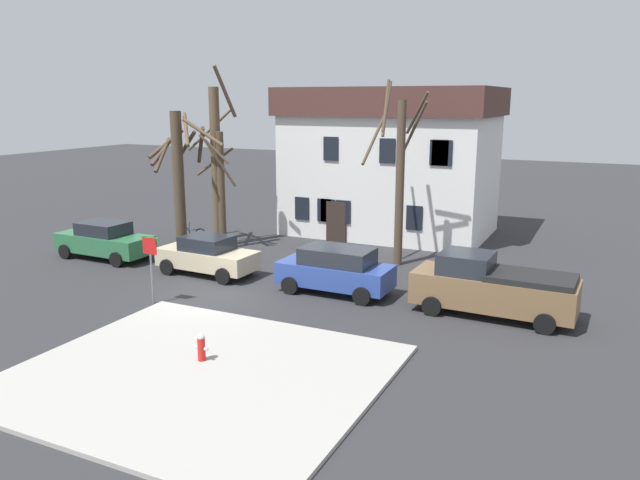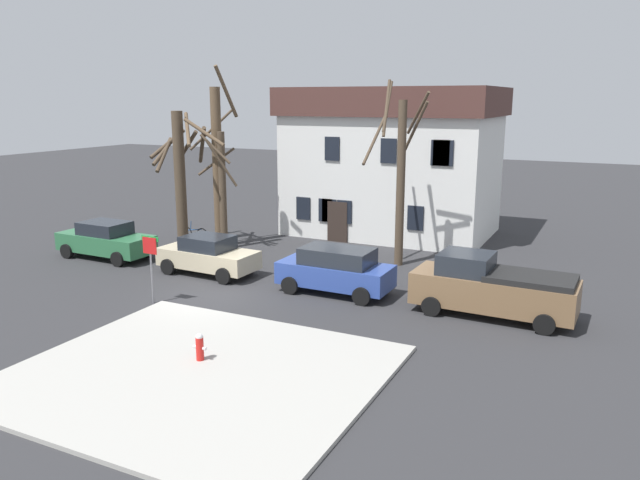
{
  "view_description": "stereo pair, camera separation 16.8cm",
  "coord_description": "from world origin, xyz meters",
  "px_view_note": "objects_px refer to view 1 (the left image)",
  "views": [
    {
      "loc": [
        13.17,
        -18.13,
        7.27
      ],
      "look_at": [
        3.41,
        2.17,
        2.08
      ],
      "focal_mm": 34.5,
      "sensor_mm": 36.0,
      "label": 1
    },
    {
      "loc": [
        13.32,
        -18.06,
        7.27
      ],
      "look_at": [
        3.41,
        2.17,
        2.08
      ],
      "focal_mm": 34.5,
      "sensor_mm": 36.0,
      "label": 2
    }
  ],
  "objects_px": {
    "building_main": "(391,160)",
    "bicycle_leaning": "(193,234)",
    "car_blue_wagon": "(336,270)",
    "tree_bare_far": "(220,184)",
    "pickup_truck_brown": "(492,287)",
    "street_sign_pole": "(150,257)",
    "car_green_sedan": "(104,240)",
    "car_beige_sedan": "(208,255)",
    "tree_bare_near": "(178,174)",
    "tree_bare_mid": "(215,163)",
    "tree_bare_end": "(399,173)",
    "fire_hydrant": "(201,347)"
  },
  "relations": [
    {
      "from": "building_main",
      "to": "tree_bare_mid",
      "type": "relative_size",
      "value": 1.26
    },
    {
      "from": "tree_bare_end",
      "to": "car_blue_wagon",
      "type": "relative_size",
      "value": 1.85
    },
    {
      "from": "tree_bare_end",
      "to": "tree_bare_far",
      "type": "bearing_deg",
      "value": -173.96
    },
    {
      "from": "building_main",
      "to": "car_beige_sedan",
      "type": "xyz_separation_m",
      "value": [
        -4.09,
        -11.42,
        -3.17
      ]
    },
    {
      "from": "car_beige_sedan",
      "to": "car_blue_wagon",
      "type": "relative_size",
      "value": 1.0
    },
    {
      "from": "tree_bare_mid",
      "to": "street_sign_pole",
      "type": "xyz_separation_m",
      "value": [
        3.02,
        -8.4,
        -2.44
      ]
    },
    {
      "from": "tree_bare_near",
      "to": "tree_bare_far",
      "type": "height_order",
      "value": "tree_bare_far"
    },
    {
      "from": "tree_bare_mid",
      "to": "car_blue_wagon",
      "type": "relative_size",
      "value": 2.02
    },
    {
      "from": "car_blue_wagon",
      "to": "street_sign_pole",
      "type": "relative_size",
      "value": 1.75
    },
    {
      "from": "tree_bare_near",
      "to": "car_blue_wagon",
      "type": "distance_m",
      "value": 11.4
    },
    {
      "from": "tree_bare_mid",
      "to": "street_sign_pole",
      "type": "relative_size",
      "value": 3.53
    },
    {
      "from": "car_beige_sedan",
      "to": "tree_bare_far",
      "type": "bearing_deg",
      "value": 116.92
    },
    {
      "from": "tree_bare_far",
      "to": "pickup_truck_brown",
      "type": "xyz_separation_m",
      "value": [
        13.84,
        -4.05,
        -2.2
      ]
    },
    {
      "from": "tree_bare_mid",
      "to": "tree_bare_near",
      "type": "bearing_deg",
      "value": -165.81
    },
    {
      "from": "car_green_sedan",
      "to": "building_main",
      "type": "bearing_deg",
      "value": 48.46
    },
    {
      "from": "tree_bare_end",
      "to": "tree_bare_near",
      "type": "bearing_deg",
      "value": -174.3
    },
    {
      "from": "car_green_sedan",
      "to": "pickup_truck_brown",
      "type": "xyz_separation_m",
      "value": [
        17.68,
        -0.09,
        0.16
      ]
    },
    {
      "from": "tree_bare_end",
      "to": "street_sign_pole",
      "type": "height_order",
      "value": "tree_bare_end"
    },
    {
      "from": "bicycle_leaning",
      "to": "car_blue_wagon",
      "type": "bearing_deg",
      "value": -25.07
    },
    {
      "from": "tree_bare_far",
      "to": "car_green_sedan",
      "type": "distance_m",
      "value": 5.99
    },
    {
      "from": "car_beige_sedan",
      "to": "fire_hydrant",
      "type": "xyz_separation_m",
      "value": [
        5.23,
        -7.57,
        -0.3
      ]
    },
    {
      "from": "pickup_truck_brown",
      "to": "bicycle_leaning",
      "type": "xyz_separation_m",
      "value": [
        -16.25,
        4.84,
        -0.65
      ]
    },
    {
      "from": "building_main",
      "to": "bicycle_leaning",
      "type": "relative_size",
      "value": 6.32
    },
    {
      "from": "car_green_sedan",
      "to": "pickup_truck_brown",
      "type": "distance_m",
      "value": 17.68
    },
    {
      "from": "tree_bare_mid",
      "to": "bicycle_leaning",
      "type": "height_order",
      "value": "tree_bare_mid"
    },
    {
      "from": "tree_bare_near",
      "to": "pickup_truck_brown",
      "type": "relative_size",
      "value": 1.22
    },
    {
      "from": "fire_hydrant",
      "to": "street_sign_pole",
      "type": "height_order",
      "value": "street_sign_pole"
    },
    {
      "from": "tree_bare_far",
      "to": "street_sign_pole",
      "type": "distance_m",
      "value": 8.62
    },
    {
      "from": "pickup_truck_brown",
      "to": "bicycle_leaning",
      "type": "distance_m",
      "value": 16.96
    },
    {
      "from": "tree_bare_mid",
      "to": "car_green_sedan",
      "type": "xyz_separation_m",
      "value": [
        -3.36,
        -4.25,
        -3.34
      ]
    },
    {
      "from": "street_sign_pole",
      "to": "bicycle_leaning",
      "type": "relative_size",
      "value": 1.43
    },
    {
      "from": "tree_bare_end",
      "to": "car_green_sedan",
      "type": "height_order",
      "value": "tree_bare_end"
    },
    {
      "from": "tree_bare_end",
      "to": "pickup_truck_brown",
      "type": "height_order",
      "value": "tree_bare_end"
    },
    {
      "from": "tree_bare_end",
      "to": "car_green_sedan",
      "type": "distance_m",
      "value": 13.89
    },
    {
      "from": "tree_bare_mid",
      "to": "tree_bare_far",
      "type": "xyz_separation_m",
      "value": [
        0.48,
        -0.29,
        -0.98
      ]
    },
    {
      "from": "car_green_sedan",
      "to": "tree_bare_near",
      "type": "bearing_deg",
      "value": 68.68
    },
    {
      "from": "building_main",
      "to": "tree_bare_far",
      "type": "relative_size",
      "value": 1.62
    },
    {
      "from": "street_sign_pole",
      "to": "bicycle_leaning",
      "type": "xyz_separation_m",
      "value": [
        -4.95,
        8.9,
        -1.39
      ]
    },
    {
      "from": "tree_bare_near",
      "to": "car_beige_sedan",
      "type": "distance_m",
      "value": 6.53
    },
    {
      "from": "tree_bare_end",
      "to": "bicycle_leaning",
      "type": "distance_m",
      "value": 11.77
    },
    {
      "from": "tree_bare_mid",
      "to": "street_sign_pole",
      "type": "distance_m",
      "value": 9.26
    },
    {
      "from": "tree_bare_mid",
      "to": "tree_bare_far",
      "type": "distance_m",
      "value": 1.13
    },
    {
      "from": "tree_bare_far",
      "to": "pickup_truck_brown",
      "type": "relative_size",
      "value": 1.24
    },
    {
      "from": "tree_bare_end",
      "to": "car_blue_wagon",
      "type": "height_order",
      "value": "tree_bare_end"
    },
    {
      "from": "tree_bare_end",
      "to": "bicycle_leaning",
      "type": "relative_size",
      "value": 4.63
    },
    {
      "from": "car_green_sedan",
      "to": "street_sign_pole",
      "type": "xyz_separation_m",
      "value": [
        6.38,
        -4.16,
        0.9
      ]
    },
    {
      "from": "car_green_sedan",
      "to": "pickup_truck_brown",
      "type": "height_order",
      "value": "pickup_truck_brown"
    },
    {
      "from": "car_blue_wagon",
      "to": "car_beige_sedan",
      "type": "bearing_deg",
      "value": 179.97
    },
    {
      "from": "pickup_truck_brown",
      "to": "tree_bare_mid",
      "type": "bearing_deg",
      "value": 163.13
    },
    {
      "from": "tree_bare_near",
      "to": "tree_bare_mid",
      "type": "distance_m",
      "value": 2.04
    }
  ]
}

